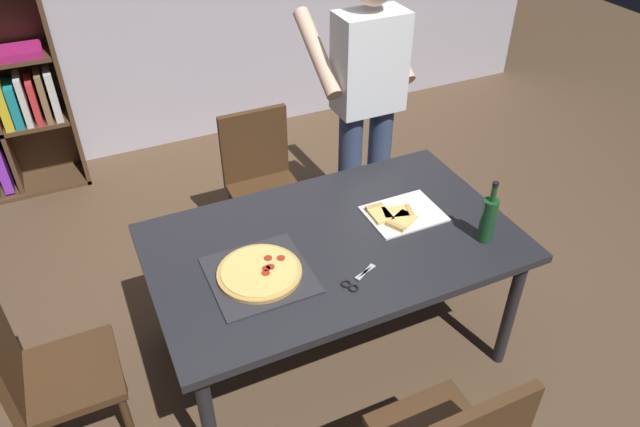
# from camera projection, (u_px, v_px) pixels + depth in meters

# --- Properties ---
(ground_plane) EXTENTS (12.00, 12.00, 0.00)m
(ground_plane) POSITION_uv_depth(u_px,v_px,m) (332.00, 348.00, 3.18)
(ground_plane) COLOR brown
(dining_table) EXTENTS (1.69, 1.03, 0.75)m
(dining_table) POSITION_uv_depth(u_px,v_px,m) (333.00, 251.00, 2.77)
(dining_table) COLOR #232328
(dining_table) RESTS_ON ground_plane
(chair_far_side) EXTENTS (0.42, 0.42, 0.90)m
(chair_far_side) POSITION_uv_depth(u_px,v_px,m) (262.00, 176.00, 3.60)
(chair_far_side) COLOR #472D19
(chair_far_side) RESTS_ON ground_plane
(chair_left_end) EXTENTS (0.42, 0.42, 0.90)m
(chair_left_end) POSITION_uv_depth(u_px,v_px,m) (42.00, 370.00, 2.42)
(chair_left_end) COLOR #472D19
(chair_left_end) RESTS_ON ground_plane
(person_serving_pizza) EXTENTS (0.55, 0.54, 1.75)m
(person_serving_pizza) POSITION_uv_depth(u_px,v_px,m) (366.00, 100.00, 3.34)
(person_serving_pizza) COLOR #38476B
(person_serving_pizza) RESTS_ON ground_plane
(pepperoni_pizza_on_tray) EXTENTS (0.42, 0.42, 0.04)m
(pepperoni_pizza_on_tray) POSITION_uv_depth(u_px,v_px,m) (260.00, 273.00, 2.52)
(pepperoni_pizza_on_tray) COLOR #2D2D33
(pepperoni_pizza_on_tray) RESTS_ON dining_table
(pizza_slices_on_towel) EXTENTS (0.36, 0.28, 0.03)m
(pizza_slices_on_towel) POSITION_uv_depth(u_px,v_px,m) (399.00, 215.00, 2.87)
(pizza_slices_on_towel) COLOR white
(pizza_slices_on_towel) RESTS_ON dining_table
(wine_bottle) EXTENTS (0.07, 0.07, 0.32)m
(wine_bottle) POSITION_uv_depth(u_px,v_px,m) (488.00, 219.00, 2.66)
(wine_bottle) COLOR #194723
(wine_bottle) RESTS_ON dining_table
(kitchen_scissors) EXTENTS (0.20, 0.13, 0.01)m
(kitchen_scissors) POSITION_uv_depth(u_px,v_px,m) (355.00, 281.00, 2.50)
(kitchen_scissors) COLOR silver
(kitchen_scissors) RESTS_ON dining_table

